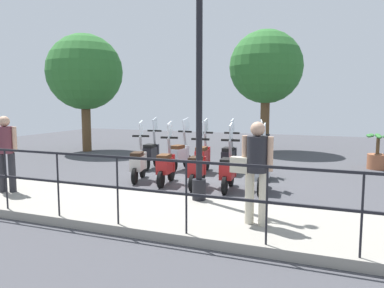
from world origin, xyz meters
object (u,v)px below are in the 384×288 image
scooter_near_3 (166,165)px  scooter_far_2 (203,156)px  tree_distant (266,67)px  scooter_far_0 (262,160)px  pedestrian_with_bag (256,165)px  scooter_near_0 (262,171)px  lamp_post_near (199,94)px  potted_palm (377,154)px  scooter_near_4 (139,162)px  tree_large (85,72)px  scooter_near_1 (228,170)px  scooter_near_2 (197,168)px  scooter_far_3 (180,154)px  scooter_far_4 (151,153)px  pedestrian_distant (6,148)px  scooter_far_1 (229,157)px

scooter_near_3 → scooter_far_2: size_ratio=1.00×
tree_distant → scooter_far_0: (-5.30, -0.91, -2.87)m
pedestrian_with_bag → scooter_near_0: size_ratio=1.03×
lamp_post_near → potted_palm: bearing=-31.8°
scooter_near_0 → scooter_near_4: bearing=85.6°
scooter_far_0 → scooter_near_3: bearing=113.2°
tree_large → scooter_near_1: (-4.37, -7.21, -2.68)m
scooter_near_2 → scooter_far_3: same height
scooter_far_0 → tree_large: bearing=55.2°
scooter_near_3 → scooter_far_4: 2.20m
scooter_near_1 → potted_palm: bearing=-44.7°
pedestrian_distant → scooter_far_2: size_ratio=1.03×
scooter_near_0 → scooter_near_4: size_ratio=1.00×
scooter_near_3 → scooter_far_3: same height
potted_palm → scooter_near_4: scooter_near_4 is taller
scooter_near_2 → scooter_far_0: 2.07m
pedestrian_with_bag → lamp_post_near: bearing=58.0°
scooter_far_0 → scooter_far_1: bearing=60.5°
scooter_near_1 → scooter_near_4: bearing=80.9°
pedestrian_with_bag → scooter_near_3: bearing=52.9°
scooter_near_4 → scooter_far_1: 2.59m
scooter_near_4 → scooter_far_4: (1.65, 0.49, 0.00)m
scooter_far_0 → scooter_far_2: bearing=71.2°
scooter_far_1 → lamp_post_near: bearing=-175.4°
lamp_post_near → potted_palm: 6.99m
pedestrian_with_bag → tree_large: bearing=56.7°
scooter_near_1 → scooter_near_2: size_ratio=1.00×
potted_palm → scooter_near_4: bearing=124.9°
pedestrian_distant → tree_distant: (9.39, -3.62, 2.28)m
scooter_far_3 → scooter_near_2: bearing=-138.4°
pedestrian_distant → scooter_near_1: size_ratio=1.03×
pedestrian_with_bag → scooter_near_0: 2.83m
scooter_far_1 → scooter_far_4: bearing=91.0°
pedestrian_distant → scooter_near_3: size_ratio=1.03×
scooter_near_1 → pedestrian_with_bag: bearing=-161.2°
lamp_post_near → scooter_near_3: bearing=42.6°
scooter_near_3 → scooter_near_4: size_ratio=1.00×
pedestrian_distant → tree_large: 7.75m
pedestrian_with_bag → pedestrian_distant: 5.25m
pedestrian_with_bag → scooter_far_0: pedestrian_with_bag is taller
scooter_near_3 → scooter_far_3: size_ratio=1.00×
scooter_near_2 → scooter_far_1: size_ratio=1.00×
scooter_far_4 → tree_distant: bearing=-31.4°
scooter_far_4 → lamp_post_near: bearing=-146.4°
scooter_far_1 → scooter_far_2: 0.75m
scooter_near_0 → scooter_near_1: size_ratio=1.00×
scooter_near_0 → scooter_far_3: bearing=53.2°
scooter_near_4 → scooter_far_1: size_ratio=1.00×
scooter_near_0 → scooter_far_4: 4.00m
scooter_far_0 → pedestrian_distant: bearing=116.7°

